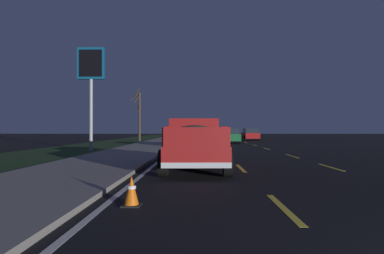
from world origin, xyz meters
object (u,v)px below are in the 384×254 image
(pickup_truck, at_px, (194,143))
(bare_tree_far, at_px, (139,115))
(sedan_white, at_px, (197,138))
(traffic_cone_near, at_px, (132,191))
(sedan_green, at_px, (229,136))
(gas_price_sign, at_px, (91,73))
(sedan_red, at_px, (250,134))

(pickup_truck, relative_size, bare_tree_far, 0.85)
(sedan_white, height_order, traffic_cone_near, sedan_white)
(pickup_truck, distance_m, traffic_cone_near, 5.89)
(sedan_green, distance_m, gas_price_sign, 16.27)
(gas_price_sign, bearing_deg, sedan_green, -43.09)
(gas_price_sign, bearing_deg, bare_tree_far, -0.73)
(sedan_green, bearing_deg, sedan_red, -22.24)
(pickup_truck, relative_size, traffic_cone_near, 9.47)
(sedan_green, distance_m, bare_tree_far, 12.19)
(sedan_red, distance_m, gas_price_sign, 24.77)
(bare_tree_far, distance_m, traffic_cone_near, 34.15)
(sedan_green, bearing_deg, pickup_truck, 171.32)
(gas_price_sign, distance_m, traffic_cone_near, 18.16)
(sedan_green, bearing_deg, traffic_cone_near, 170.82)
(sedan_white, xyz_separation_m, sedan_green, (7.77, -3.30, 0.00))
(pickup_truck, xyz_separation_m, sedan_green, (21.96, -3.35, -0.20))
(sedan_white, distance_m, sedan_green, 8.44)
(sedan_red, relative_size, sedan_green, 1.00)
(gas_price_sign, bearing_deg, pickup_truck, -145.30)
(sedan_white, height_order, sedan_green, same)
(gas_price_sign, relative_size, traffic_cone_near, 12.30)
(sedan_red, relative_size, bare_tree_far, 0.68)
(sedan_red, height_order, sedan_white, same)
(sedan_red, height_order, traffic_cone_near, sedan_red)
(gas_price_sign, bearing_deg, sedan_red, -35.44)
(pickup_truck, height_order, traffic_cone_near, pickup_truck)
(gas_price_sign, relative_size, bare_tree_far, 1.10)
(sedan_red, height_order, sedan_green, same)
(sedan_red, xyz_separation_m, bare_tree_far, (-2.63, 13.89, 2.41))
(traffic_cone_near, bearing_deg, sedan_green, -9.18)
(pickup_truck, height_order, bare_tree_far, bare_tree_far)
(sedan_white, distance_m, bare_tree_far, 15.53)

